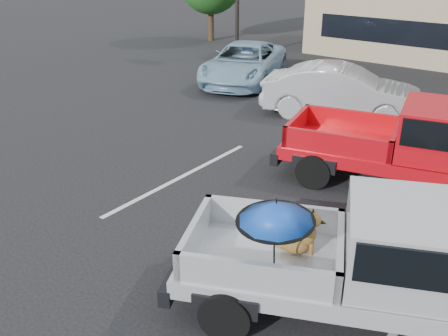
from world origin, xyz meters
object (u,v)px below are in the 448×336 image
at_px(silver_pickup, 387,258).
at_px(red_pickup, 432,145).
at_px(blue_suv, 244,63).
at_px(silver_sedan, 342,92).

distance_m(silver_pickup, red_pickup, 4.89).
bearing_deg(blue_suv, red_pickup, -50.57).
xyz_separation_m(red_pickup, blue_suv, (-8.92, 5.45, -0.32)).
distance_m(silver_pickup, silver_sedan, 9.69).
xyz_separation_m(silver_sedan, blue_suv, (-5.08, 1.77, -0.06)).
height_order(red_pickup, blue_suv, red_pickup).
height_order(silver_pickup, silver_sedan, silver_pickup).
height_order(silver_pickup, blue_suv, silver_pickup).
height_order(silver_sedan, blue_suv, silver_sedan).
bearing_deg(blue_suv, silver_pickup, -65.79).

